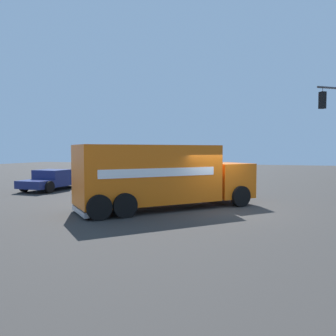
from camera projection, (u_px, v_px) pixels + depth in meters
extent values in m
plane|color=#33302D|center=(221.00, 210.00, 15.46)|extent=(100.00, 100.00, 0.00)
cube|color=orange|center=(149.00, 174.00, 15.32)|extent=(6.18, 6.27, 2.59)
cube|color=orange|center=(226.00, 180.00, 17.30)|extent=(3.05, 3.03, 1.70)
cube|color=black|center=(239.00, 173.00, 17.67)|extent=(1.50, 1.46, 0.88)
cube|color=#B2B2B7|center=(80.00, 211.00, 13.98)|extent=(1.79, 1.75, 0.21)
cube|color=white|center=(139.00, 170.00, 16.39)|extent=(3.76, 3.88, 0.36)
cube|color=white|center=(161.00, 172.00, 14.24)|extent=(3.76, 3.88, 0.36)
cylinder|color=black|center=(211.00, 191.00, 18.42)|extent=(0.90, 0.91, 1.00)
cylinder|color=black|center=(241.00, 196.00, 16.21)|extent=(0.90, 0.91, 1.00)
cylinder|color=black|center=(107.00, 198.00, 15.75)|extent=(0.90, 0.91, 1.00)
cylinder|color=black|center=(125.00, 205.00, 13.55)|extent=(0.90, 0.91, 1.00)
cylinder|color=black|center=(84.00, 199.00, 15.27)|extent=(0.90, 0.91, 1.00)
cylinder|color=black|center=(99.00, 207.00, 13.07)|extent=(0.90, 0.91, 1.00)
cylinder|color=#38383D|center=(323.00, 89.00, 19.12)|extent=(0.03, 0.03, 0.25)
cube|color=black|center=(322.00, 100.00, 19.15)|extent=(0.42, 0.42, 0.95)
sphere|color=red|center=(320.00, 95.00, 19.31)|extent=(0.20, 0.20, 0.20)
sphere|color=#EFA314|center=(320.00, 101.00, 19.32)|extent=(0.20, 0.20, 0.20)
sphere|color=#19CC4C|center=(320.00, 106.00, 19.34)|extent=(0.20, 0.20, 0.20)
cube|color=navy|center=(35.00, 184.00, 21.57)|extent=(2.00, 1.56, 0.50)
cube|color=navy|center=(52.00, 178.00, 23.05)|extent=(2.00, 1.76, 1.10)
cube|color=black|center=(52.00, 174.00, 23.04)|extent=(1.84, 1.48, 0.48)
cube|color=navy|center=(69.00, 180.00, 24.80)|extent=(2.01, 2.06, 0.55)
cylinder|color=black|center=(49.00, 187.00, 21.35)|extent=(0.26, 0.77, 0.76)
cylinder|color=black|center=(24.00, 186.00, 22.06)|extent=(0.26, 0.77, 0.76)
cylinder|color=black|center=(81.00, 182.00, 24.56)|extent=(0.26, 0.77, 0.76)
cylinder|color=black|center=(59.00, 181.00, 25.27)|extent=(0.26, 0.77, 0.76)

